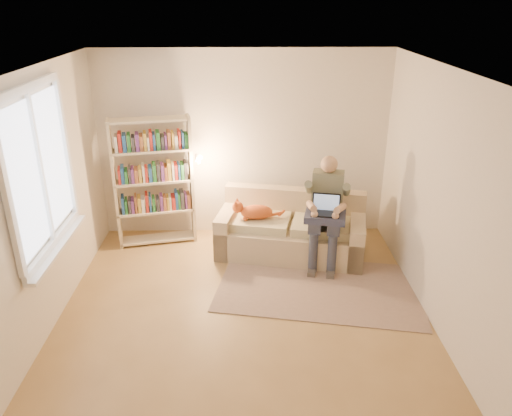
{
  "coord_description": "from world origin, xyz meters",
  "views": [
    {
      "loc": [
        0.05,
        -4.45,
        3.22
      ],
      "look_at": [
        0.15,
        1.0,
        0.89
      ],
      "focal_mm": 35.0,
      "sensor_mm": 36.0,
      "label": 1
    }
  ],
  "objects_px": {
    "sofa": "(291,232)",
    "cat": "(256,211)",
    "person": "(326,205)",
    "laptop": "(325,208)",
    "bookshelf": "(154,176)"
  },
  "relations": [
    {
      "from": "cat",
      "to": "bookshelf",
      "type": "height_order",
      "value": "bookshelf"
    },
    {
      "from": "person",
      "to": "cat",
      "type": "relative_size",
      "value": 2.15
    },
    {
      "from": "laptop",
      "to": "sofa",
      "type": "bearing_deg",
      "value": 148.01
    },
    {
      "from": "bookshelf",
      "to": "laptop",
      "type": "bearing_deg",
      "value": -29.95
    },
    {
      "from": "cat",
      "to": "bookshelf",
      "type": "distance_m",
      "value": 1.46
    },
    {
      "from": "person",
      "to": "bookshelf",
      "type": "relative_size",
      "value": 0.79
    },
    {
      "from": "sofa",
      "to": "laptop",
      "type": "bearing_deg",
      "value": -31.99
    },
    {
      "from": "sofa",
      "to": "cat",
      "type": "bearing_deg",
      "value": -165.23
    },
    {
      "from": "sofa",
      "to": "person",
      "type": "bearing_deg",
      "value": -18.24
    },
    {
      "from": "person",
      "to": "laptop",
      "type": "relative_size",
      "value": 3.6
    },
    {
      "from": "laptop",
      "to": "bookshelf",
      "type": "relative_size",
      "value": 0.22
    },
    {
      "from": "laptop",
      "to": "bookshelf",
      "type": "distance_m",
      "value": 2.33
    },
    {
      "from": "cat",
      "to": "person",
      "type": "bearing_deg",
      "value": -1.64
    },
    {
      "from": "cat",
      "to": "laptop",
      "type": "xyz_separation_m",
      "value": [
        0.85,
        -0.33,
        0.18
      ]
    },
    {
      "from": "sofa",
      "to": "bookshelf",
      "type": "xyz_separation_m",
      "value": [
        -1.84,
        0.36,
        0.69
      ]
    }
  ]
}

